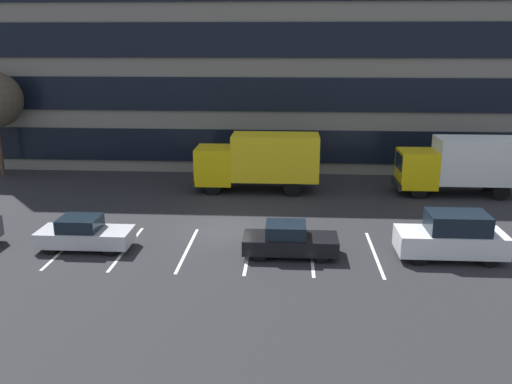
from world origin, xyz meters
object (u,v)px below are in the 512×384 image
box_truck_yellow_all (260,160)px  sedan_black (289,240)px  box_truck_yellow (463,163)px  suv_white (452,237)px  sedan_silver (84,234)px

box_truck_yellow_all → sedan_black: 10.78m
box_truck_yellow → suv_white: bearing=-108.7°
box_truck_yellow → suv_white: size_ratio=1.67×
sedan_silver → sedan_black: (9.26, -0.24, -0.01)m
sedan_silver → sedan_black: bearing=-1.5°
box_truck_yellow_all → suv_white: box_truck_yellow_all is taller
box_truck_yellow → sedan_silver: box_truck_yellow is taller
box_truck_yellow_all → suv_white: 13.72m
box_truck_yellow → sedan_black: box_truck_yellow is taller
box_truck_yellow_all → sedan_black: size_ratio=1.87×
box_truck_yellow → suv_white: (-3.49, -10.34, -0.99)m
box_truck_yellow_all → suv_white: size_ratio=1.70×
suv_white → box_truck_yellow_all: bearing=130.5°
sedan_black → suv_white: bearing=1.1°
sedan_black → box_truck_yellow: bearing=44.9°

